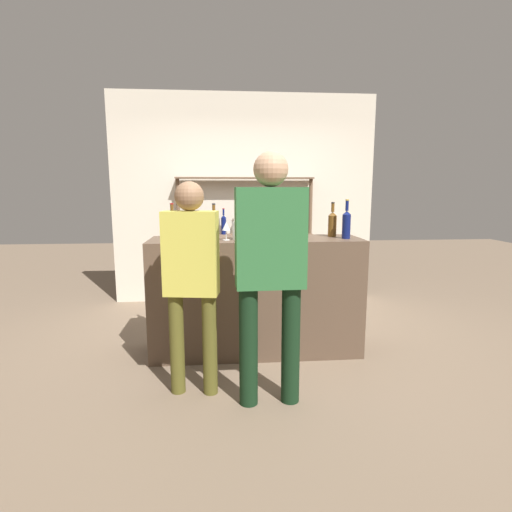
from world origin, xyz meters
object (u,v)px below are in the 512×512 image
Objects in this scene: wine_glass at (226,227)px; ice_bucket at (292,228)px; counter_bottle_0 at (332,223)px; counter_bottle_1 at (172,224)px; counter_bottle_2 at (346,224)px; cork_jar at (238,231)px; counter_bottle_3 at (278,226)px; customer_center at (270,261)px; counter_bottle_4 at (214,225)px; counter_bottle_5 at (189,224)px; customer_left at (191,271)px.

wine_glass is 0.81× the size of ice_bucket.
counter_bottle_0 reaches higher than wine_glass.
counter_bottle_1 is at bearing 177.38° from counter_bottle_0.
counter_bottle_2 is 1.00m from cork_jar.
counter_bottle_0 is 1.68× the size of ice_bucket.
customer_center is at bearing -101.65° from counter_bottle_3.
customer_center is at bearing -68.42° from counter_bottle_4.
ice_bucket is at bearing -20.20° from customer_center.
cork_jar is at bearing -16.71° from counter_bottle_5.
counter_bottle_0 is at bearing 117.31° from counter_bottle_2.
counter_bottle_1 is 2.02× the size of wine_glass.
wine_glass and cork_jar have the same top height.
counter_bottle_2 is (1.60, -0.23, 0.01)m from counter_bottle_1.
customer_center reaches higher than counter_bottle_3.
counter_bottle_0 reaches higher than counter_bottle_4.
counter_bottle_0 is at bearing 0.73° from counter_bottle_4.
customer_left is (-1.37, -0.68, -0.28)m from counter_bottle_2.
ice_bucket is (0.71, -0.09, -0.02)m from counter_bottle_4.
ice_bucket is at bearing -6.00° from counter_bottle_5.
counter_bottle_1 is 0.18m from counter_bottle_5.
customer_left is (-0.37, -0.70, -0.22)m from cork_jar.
ice_bucket is (0.13, 0.07, -0.02)m from counter_bottle_3.
ice_bucket is 1.24× the size of cork_jar.
counter_bottle_2 reaches higher than counter_bottle_5.
counter_bottle_4 is 2.03× the size of cork_jar.
counter_bottle_0 is 1.08× the size of counter_bottle_3.
customer_left is (-0.74, -0.67, -0.26)m from counter_bottle_3.
counter_bottle_1 is 0.40m from counter_bottle_4.
cork_jar is (0.61, -0.21, -0.05)m from counter_bottle_1.
cork_jar is at bearing 174.57° from counter_bottle_3.
cork_jar is 0.92m from customer_center.
counter_bottle_0 is 0.18× the size of customer_center.
counter_bottle_5 is (-0.81, 0.17, 0.01)m from counter_bottle_3.
cork_jar is (-0.36, 0.03, -0.04)m from counter_bottle_3.
counter_bottle_0 is at bearing 18.06° from counter_bottle_3.
customer_center is (-0.31, -0.93, -0.14)m from ice_bucket.
customer_left reaches higher than wine_glass.
wine_glass is (0.34, -0.17, -0.01)m from counter_bottle_5.
counter_bottle_5 reaches higher than counter_bottle_1.
counter_bottle_0 is 0.91× the size of counter_bottle_2.
counter_bottle_0 reaches higher than ice_bucket.
customer_left is at bearing 69.40° from customer_center.
counter_bottle_3 is 0.47m from wine_glass.
customer_left is (0.08, -0.83, -0.27)m from counter_bottle_5.
customer_center reaches higher than counter_bottle_0.
counter_bottle_3 is 1.03m from customer_left.
counter_bottle_3 is 0.95× the size of counter_bottle_4.
ice_bucket is (0.60, 0.08, -0.02)m from wine_glass.
cork_jar is at bearing 178.75° from counter_bottle_2.
ice_bucket is at bearing 4.00° from cork_jar.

